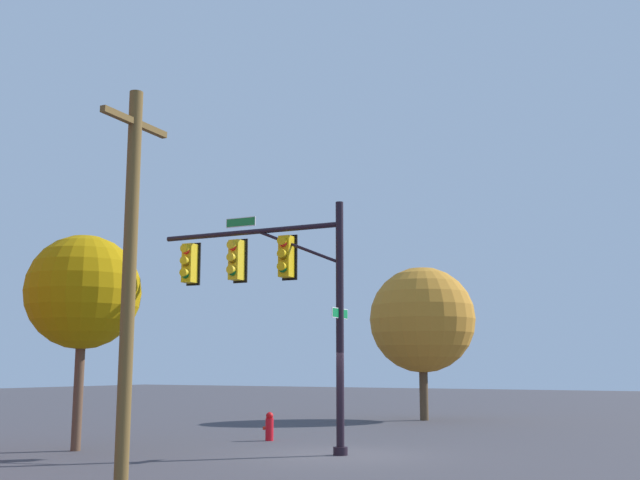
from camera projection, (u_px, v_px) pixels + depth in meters
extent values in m
plane|color=#3E3C41|center=(340.00, 455.00, 19.13)|extent=(120.00, 120.00, 0.00)
cylinder|color=black|center=(340.00, 325.00, 19.65)|extent=(0.20, 0.20, 6.38)
cylinder|color=black|center=(340.00, 451.00, 19.14)|extent=(0.36, 0.36, 0.20)
cylinder|color=black|center=(249.00, 232.00, 21.24)|extent=(5.43, 0.46, 0.14)
cylinder|color=black|center=(297.00, 247.00, 20.51)|extent=(2.48, 0.22, 1.07)
cube|color=#E5B00D|center=(286.00, 257.00, 20.62)|extent=(0.35, 0.38, 1.10)
cube|color=black|center=(290.00, 258.00, 20.80)|extent=(0.44, 0.07, 1.22)
sphere|color=#FF2018|center=(283.00, 243.00, 20.49)|extent=(0.22, 0.22, 0.22)
cylinder|color=#E5B00D|center=(282.00, 241.00, 20.45)|extent=(0.24, 0.16, 0.23)
sphere|color=#855607|center=(283.00, 256.00, 20.44)|extent=(0.22, 0.22, 0.22)
cylinder|color=#E5B00D|center=(282.00, 254.00, 20.39)|extent=(0.24, 0.16, 0.23)
sphere|color=#0B621E|center=(283.00, 268.00, 20.38)|extent=(0.22, 0.22, 0.22)
cylinder|color=#E5B00D|center=(282.00, 266.00, 20.34)|extent=(0.24, 0.16, 0.23)
cube|color=yellow|center=(237.00, 260.00, 21.28)|extent=(0.33, 0.37, 1.10)
cube|color=black|center=(241.00, 261.00, 21.46)|extent=(0.44, 0.05, 1.22)
sphere|color=#FF2018|center=(233.00, 247.00, 21.16)|extent=(0.22, 0.22, 0.22)
cylinder|color=yellow|center=(231.00, 245.00, 21.12)|extent=(0.23, 0.15, 0.23)
sphere|color=#855607|center=(232.00, 259.00, 21.11)|extent=(0.22, 0.22, 0.22)
cylinder|color=yellow|center=(231.00, 257.00, 21.07)|extent=(0.23, 0.15, 0.23)
sphere|color=#0B621E|center=(232.00, 272.00, 21.05)|extent=(0.22, 0.22, 0.22)
cylinder|color=yellow|center=(231.00, 270.00, 21.01)|extent=(0.23, 0.15, 0.23)
cube|color=gold|center=(190.00, 263.00, 21.95)|extent=(0.35, 0.39, 1.10)
cube|color=black|center=(194.00, 264.00, 22.13)|extent=(0.44, 0.08, 1.22)
sphere|color=#FF2018|center=(186.00, 251.00, 21.83)|extent=(0.22, 0.22, 0.22)
cylinder|color=gold|center=(185.00, 249.00, 21.78)|extent=(0.24, 0.16, 0.23)
sphere|color=#855607|center=(186.00, 263.00, 21.77)|extent=(0.22, 0.22, 0.22)
cylinder|color=gold|center=(185.00, 261.00, 21.73)|extent=(0.24, 0.16, 0.23)
sphere|color=#0B621E|center=(185.00, 275.00, 21.72)|extent=(0.22, 0.22, 0.22)
cylinder|color=gold|center=(184.00, 273.00, 21.67)|extent=(0.24, 0.16, 0.23)
cube|color=white|center=(241.00, 222.00, 21.40)|extent=(0.94, 0.07, 0.26)
cube|color=#187736|center=(241.00, 222.00, 21.40)|extent=(0.90, 0.08, 0.22)
cube|color=white|center=(340.00, 313.00, 19.70)|extent=(0.07, 0.94, 0.26)
cube|color=#0D7A37|center=(340.00, 313.00, 19.70)|extent=(0.08, 0.90, 0.22)
cylinder|color=brown|center=(129.00, 284.00, 14.02)|extent=(0.25, 0.25, 7.26)
cube|color=brown|center=(135.00, 123.00, 14.52)|extent=(0.23, 1.80, 0.12)
cylinder|color=red|center=(269.00, 429.00, 22.97)|extent=(0.24, 0.24, 0.65)
sphere|color=red|center=(270.00, 416.00, 23.03)|extent=(0.22, 0.22, 0.22)
cylinder|color=red|center=(265.00, 428.00, 23.05)|extent=(0.12, 0.10, 0.10)
cylinder|color=brown|center=(78.00, 395.00, 20.35)|extent=(0.25, 0.25, 2.84)
sphere|color=#A57906|center=(83.00, 292.00, 20.80)|extent=(3.06, 3.06, 3.06)
cylinder|color=brown|center=(424.00, 392.00, 31.97)|extent=(0.35, 0.35, 2.25)
sphere|color=#BF7B24|center=(422.00, 319.00, 32.46)|extent=(4.40, 4.40, 4.40)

